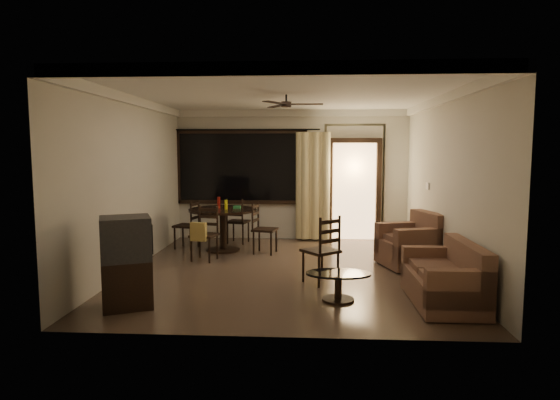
# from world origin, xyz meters

# --- Properties ---
(ground) EXTENTS (5.50, 5.50, 0.00)m
(ground) POSITION_xyz_m (0.00, 0.00, 0.00)
(ground) COLOR #7F6651
(ground) RESTS_ON ground
(room_shell) EXTENTS (5.50, 6.70, 5.50)m
(room_shell) POSITION_xyz_m (0.59, 1.77, 1.83)
(room_shell) COLOR beige
(room_shell) RESTS_ON ground
(dining_table) EXTENTS (1.31, 1.31, 1.04)m
(dining_table) POSITION_xyz_m (-1.28, 1.43, 0.64)
(dining_table) COLOR black
(dining_table) RESTS_ON ground
(dining_chair_west) EXTENTS (0.50, 0.50, 0.95)m
(dining_chair_west) POSITION_xyz_m (-2.04, 1.61, 0.28)
(dining_chair_west) COLOR black
(dining_chair_west) RESTS_ON ground
(dining_chair_east) EXTENTS (0.50, 0.50, 0.95)m
(dining_chair_east) POSITION_xyz_m (-0.46, 1.24, 0.28)
(dining_chair_east) COLOR black
(dining_chair_east) RESTS_ON ground
(dining_chair_south) EXTENTS (0.50, 0.54, 0.95)m
(dining_chair_south) POSITION_xyz_m (-1.47, 0.59, 0.31)
(dining_chair_south) COLOR black
(dining_chair_south) RESTS_ON ground
(dining_chair_north) EXTENTS (0.50, 0.50, 0.95)m
(dining_chair_north) POSITION_xyz_m (-1.11, 2.19, 0.28)
(dining_chair_north) COLOR black
(dining_chair_north) RESTS_ON ground
(tv_cabinet) EXTENTS (0.75, 0.72, 1.13)m
(tv_cabinet) POSITION_xyz_m (-1.88, -1.89, 0.57)
(tv_cabinet) COLOR black
(tv_cabinet) RESTS_ON ground
(sofa) EXTENTS (0.77, 1.44, 0.77)m
(sofa) POSITION_xyz_m (2.11, -1.56, 0.31)
(sofa) COLOR #412B1E
(sofa) RESTS_ON ground
(armchair) EXTENTS (1.10, 1.10, 0.89)m
(armchair) POSITION_xyz_m (2.10, 0.39, 0.37)
(armchair) COLOR #412B1E
(armchair) RESTS_ON ground
(coffee_table) EXTENTS (0.84, 0.50, 0.37)m
(coffee_table) POSITION_xyz_m (0.74, -1.51, 0.25)
(coffee_table) COLOR black
(coffee_table) RESTS_ON ground
(side_chair) EXTENTS (0.62, 0.62, 1.00)m
(side_chair) POSITION_xyz_m (0.55, -0.71, 0.30)
(side_chair) COLOR black
(side_chair) RESTS_ON ground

